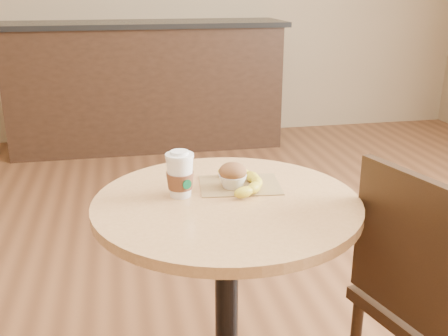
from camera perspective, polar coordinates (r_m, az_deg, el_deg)
The scene contains 7 objects.
cafe_table at distance 1.57m, azimuth 0.29°, elevation -10.05°, with size 0.76×0.76×0.75m.
chair_right at distance 1.63m, azimuth 21.36°, elevation -13.18°, with size 0.47×0.47×0.88m.
service_counter at distance 4.50m, azimuth -8.46°, elevation 8.91°, with size 2.30×0.65×1.04m.
kraft_bag at distance 1.58m, azimuth 1.74°, elevation -1.86°, with size 0.24×0.18×0.00m, color olive.
coffee_cup at distance 1.49m, azimuth -4.81°, elevation -0.87°, with size 0.08×0.08×0.13m.
muffin at distance 1.55m, azimuth 0.96°, elevation -0.80°, with size 0.08×0.08×0.08m.
banana at distance 1.57m, azimuth 2.25°, elevation -1.38°, with size 0.13×0.24×0.03m, color gold, non-canonical shape.
Camera 1 is at (-0.22, -1.25, 1.32)m, focal length 42.00 mm.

